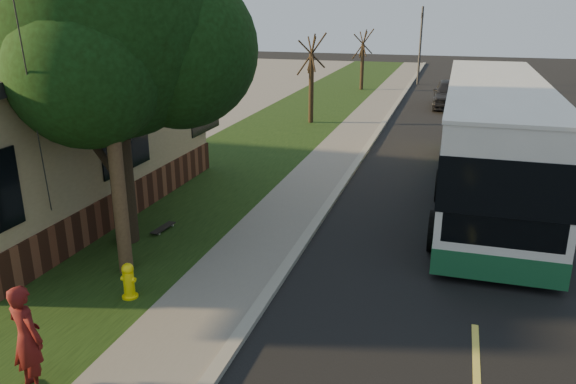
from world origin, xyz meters
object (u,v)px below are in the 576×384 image
(skateboard_main, at_px, (163,228))
(distant_car, at_px, (450,94))
(leafy_tree, at_px, (112,26))
(skateboarder, at_px, (27,338))
(utility_pole, at_px, (105,58))
(dumpster, at_px, (113,139))
(traffic_signal, at_px, (421,40))
(fire_hydrant, at_px, (129,281))
(bare_tree_near, at_px, (311,80))
(bare_tree_far, at_px, (362,61))
(transit_bus, at_px, (492,136))

(skateboard_main, xyz_separation_m, distant_car, (6.65, 21.42, 0.66))
(leafy_tree, xyz_separation_m, skateboarder, (1.67, -5.51, -4.24))
(utility_pole, distance_m, distant_car, 24.87)
(leafy_tree, relative_size, skateboarder, 4.53)
(skateboarder, bearing_deg, dumpster, -45.06)
(leafy_tree, bearing_deg, traffic_signal, 81.53)
(utility_pole, height_order, distant_car, utility_pole)
(fire_hydrant, height_order, distant_car, distant_car)
(fire_hydrant, relative_size, skateboard_main, 0.83)
(leafy_tree, xyz_separation_m, dumpster, (-5.19, 7.18, -4.53))
(bare_tree_near, distance_m, bare_tree_far, 12.01)
(fire_hydrant, distance_m, utility_pole, 4.37)
(skateboard_main, distance_m, dumpster, 8.65)
(bare_tree_near, bearing_deg, distant_car, 46.19)
(transit_bus, bearing_deg, leafy_tree, -143.84)
(utility_pole, relative_size, dumpster, 6.64)
(leafy_tree, distance_m, distant_car, 23.63)
(utility_pole, bearing_deg, leafy_tree, 117.60)
(utility_pole, relative_size, skateboard_main, 10.15)
(skateboarder, relative_size, skateboard_main, 1.93)
(traffic_signal, xyz_separation_m, transit_bus, (3.93, -25.07, -1.30))
(bare_tree_near, bearing_deg, utility_pole, -89.34)
(utility_pole, distance_m, bare_tree_near, 17.19)
(bare_tree_far, relative_size, transit_bus, 0.31)
(leafy_tree, relative_size, distant_car, 1.67)
(transit_bus, xyz_separation_m, skateboarder, (-6.93, -11.79, -0.93))
(bare_tree_far, distance_m, dumpster, 21.19)
(transit_bus, height_order, dumpster, transit_bus)
(fire_hydrant, relative_size, traffic_signal, 0.13)
(leafy_tree, height_order, distant_car, leafy_tree)
(traffic_signal, relative_size, skateboarder, 3.19)
(traffic_signal, bearing_deg, transit_bus, -81.09)
(dumpster, xyz_separation_m, distant_car, (12.33, 14.92, 0.16))
(fire_hydrant, bearing_deg, traffic_signal, 84.79)
(utility_pole, xyz_separation_m, distant_car, (6.28, 23.76, -3.83))
(bare_tree_far, relative_size, skateboarder, 2.34)
(bare_tree_near, height_order, traffic_signal, traffic_signal)
(traffic_signal, xyz_separation_m, distant_car, (2.47, -9.25, -2.37))
(transit_bus, height_order, skateboarder, transit_bus)
(dumpster, distance_m, distant_car, 19.36)
(transit_bus, bearing_deg, skateboarder, -120.45)
(bare_tree_near, height_order, dumpster, bare_tree_near)
(skateboard_main, bearing_deg, transit_bus, 34.65)
(skateboarder, height_order, skateboard_main, skateboarder)
(dumpster, bearing_deg, skateboard_main, -48.83)
(bare_tree_far, xyz_separation_m, transit_bus, (7.43, -21.07, -0.14))
(leafy_tree, distance_m, bare_tree_near, 15.66)
(skateboarder, distance_m, distant_car, 28.14)
(traffic_signal, bearing_deg, skateboard_main, -97.75)
(leafy_tree, relative_size, bare_tree_near, 1.81)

